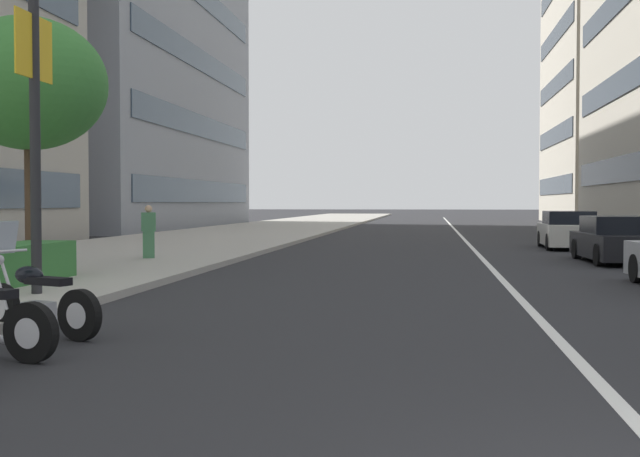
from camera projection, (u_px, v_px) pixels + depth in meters
The scene contains 9 objects.
sidewalk_right_plaza at pixel (203, 240), 35.28m from camera, with size 160.00×9.13×0.15m, color #A39E93.
lane_centre_stripe at pixel (463, 238), 38.62m from camera, with size 110.00×0.16×0.01m, color silver.
motorcycle_under_tarp at pixel (37, 302), 10.17m from camera, with size 0.92×2.00×1.48m.
car_far_down_avenue at pixel (618, 241), 22.67m from camera, with size 4.39×2.00×1.34m.
car_mid_block_traffic at pixel (568, 231), 29.51m from camera, with size 4.17×1.94×1.41m.
street_lamp_with_banners at pixel (49, 4), 13.46m from camera, with size 1.26×2.09×8.44m.
street_tree_near_plaza_corner at pixel (28, 84), 17.54m from camera, with size 3.47×3.47×5.70m.
pedestrian_on_plaza at pixel (149, 232), 22.42m from camera, with size 0.37×0.46×1.51m.
office_tower_behind_plaza at pixel (85, 4), 55.19m from camera, with size 28.85×16.78×31.32m.
Camera 1 is at (-4.18, 1.61, 1.72)m, focal length 44.33 mm.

